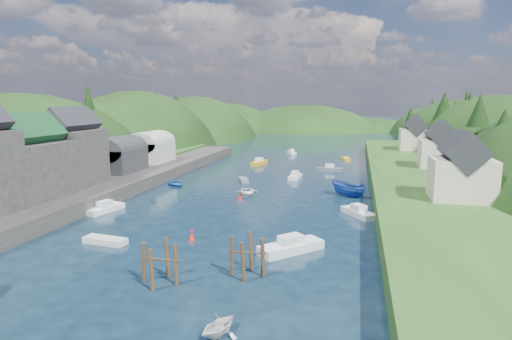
% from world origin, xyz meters
% --- Properties ---
extents(ground, '(600.00, 600.00, 0.00)m').
position_xyz_m(ground, '(0.00, 50.00, 0.00)').
color(ground, black).
rests_on(ground, ground).
extents(hillside_left, '(44.00, 245.56, 52.00)m').
position_xyz_m(hillside_left, '(-45.00, 75.00, -8.03)').
color(hillside_left, black).
rests_on(hillside_left, ground).
extents(hillside_right, '(36.00, 245.56, 48.00)m').
position_xyz_m(hillside_right, '(45.00, 75.00, -7.41)').
color(hillside_right, black).
rests_on(hillside_right, ground).
extents(far_hills, '(103.00, 68.00, 44.00)m').
position_xyz_m(far_hills, '(1.22, 174.01, -10.80)').
color(far_hills, black).
rests_on(far_hills, ground).
extents(hill_trees, '(90.91, 148.36, 12.46)m').
position_xyz_m(hill_trees, '(0.83, 65.84, 11.12)').
color(hill_trees, black).
rests_on(hill_trees, ground).
extents(quay_left, '(12.00, 110.00, 2.00)m').
position_xyz_m(quay_left, '(-24.00, 20.00, 1.00)').
color(quay_left, '#2D2B28').
rests_on(quay_left, ground).
extents(terrace_left_grass, '(12.00, 110.00, 2.50)m').
position_xyz_m(terrace_left_grass, '(-31.00, 20.00, 1.25)').
color(terrace_left_grass, '#234719').
rests_on(terrace_left_grass, ground).
extents(boat_sheds, '(7.00, 21.00, 7.50)m').
position_xyz_m(boat_sheds, '(-26.00, 39.00, 5.27)').
color(boat_sheds, '#2D2D30').
rests_on(boat_sheds, quay_left).
extents(terrace_right, '(16.00, 120.00, 2.40)m').
position_xyz_m(terrace_right, '(25.00, 40.00, 1.20)').
color(terrace_right, '#234719').
rests_on(terrace_right, ground).
extents(right_bank_cottages, '(9.00, 59.24, 8.41)m').
position_xyz_m(right_bank_cottages, '(28.00, 48.33, 5.84)').
color(right_bank_cottages, beige).
rests_on(right_bank_cottages, terrace_right).
extents(piling_cluster_near, '(3.30, 3.07, 3.87)m').
position_xyz_m(piling_cluster_near, '(-0.25, -3.79, 1.37)').
color(piling_cluster_near, '#382314').
rests_on(piling_cluster_near, ground).
extents(piling_cluster_far, '(3.13, 2.93, 3.91)m').
position_xyz_m(piling_cluster_far, '(6.11, -0.75, 1.38)').
color(piling_cluster_far, '#382314').
rests_on(piling_cluster_far, ground).
extents(channel_buoy_near, '(0.70, 0.70, 1.10)m').
position_xyz_m(channel_buoy_near, '(-1.74, 6.58, 0.48)').
color(channel_buoy_near, red).
rests_on(channel_buoy_near, ground).
extents(channel_buoy_far, '(0.70, 0.70, 1.10)m').
position_xyz_m(channel_buoy_far, '(-1.71, 25.04, 0.48)').
color(channel_buoy_far, red).
rests_on(channel_buoy_far, ground).
extents(moored_boats, '(35.87, 94.53, 2.34)m').
position_xyz_m(moored_boats, '(0.90, 24.14, 0.62)').
color(moored_boats, '#52545D').
rests_on(moored_boats, ground).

